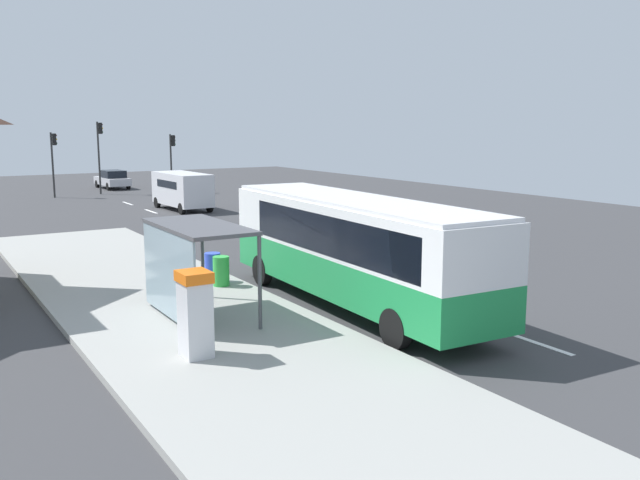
{
  "coord_description": "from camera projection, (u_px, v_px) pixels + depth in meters",
  "views": [
    {
      "loc": [
        -12.7,
        -17.0,
        5.3
      ],
      "look_at": [
        -1.0,
        2.11,
        1.5
      ],
      "focal_mm": 38.54,
      "sensor_mm": 36.0,
      "label": 1
    }
  ],
  "objects": [
    {
      "name": "recycling_bin_green",
      "position": [
        221.0,
        271.0,
        21.92
      ],
      "size": [
        0.52,
        0.52,
        0.95
      ],
      "primitive_type": "cylinder",
      "color": "green",
      "rests_on": "sidewalk_platform"
    },
    {
      "name": "lane_stripe_seg_3",
      "position": [
        261.0,
        249.0,
        29.41
      ],
      "size": [
        0.16,
        2.2,
        0.01
      ],
      "primitive_type": "cube",
      "color": "silver",
      "rests_on": "ground"
    },
    {
      "name": "sidewalk_platform",
      "position": [
        165.0,
        304.0,
        20.09
      ],
      "size": [
        6.2,
        30.0,
        0.18
      ],
      "primitive_type": "cube",
      "color": "#999993",
      "rests_on": "ground"
    },
    {
      "name": "lane_stripe_seg_0",
      "position": [
        536.0,
        343.0,
        16.8
      ],
      "size": [
        0.16,
        2.2,
        0.01
      ],
      "primitive_type": "cube",
      "color": "silver",
      "rests_on": "ground"
    },
    {
      "name": "lane_stripe_seg_7",
      "position": [
        128.0,
        203.0,
        46.23
      ],
      "size": [
        0.16,
        2.2,
        0.01
      ],
      "primitive_type": "cube",
      "color": "silver",
      "rests_on": "ground"
    },
    {
      "name": "lane_stripe_seg_1",
      "position": [
        408.0,
        299.0,
        21.0
      ],
      "size": [
        0.16,
        2.2,
        0.01
      ],
      "primitive_type": "cube",
      "color": "silver",
      "rests_on": "ground"
    },
    {
      "name": "bus_shelter",
      "position": [
        187.0,
        247.0,
        18.02
      ],
      "size": [
        1.8,
        4.0,
        2.5
      ],
      "color": "#4C4C51",
      "rests_on": "sidewalk_platform"
    },
    {
      "name": "sedan_near",
      "position": [
        112.0,
        179.0,
        56.79
      ],
      "size": [
        2.01,
        4.48,
        1.52
      ],
      "color": "#B7B7BC",
      "rests_on": "ground"
    },
    {
      "name": "lane_stripe_seg_2",
      "position": [
        322.0,
        270.0,
        25.21
      ],
      "size": [
        0.16,
        2.2,
        0.01
      ],
      "primitive_type": "cube",
      "color": "silver",
      "rests_on": "ground"
    },
    {
      "name": "lane_stripe_seg_4",
      "position": [
        215.0,
        233.0,
        33.62
      ],
      "size": [
        0.16,
        2.2,
        0.01
      ],
      "primitive_type": "cube",
      "color": "silver",
      "rests_on": "ground"
    },
    {
      "name": "ticket_machine",
      "position": [
        195.0,
        313.0,
        15.15
      ],
      "size": [
        0.66,
        0.76,
        1.94
      ],
      "color": "silver",
      "rests_on": "sidewalk_platform"
    },
    {
      "name": "ground_plane",
      "position": [
        210.0,
        234.0,
        33.49
      ],
      "size": [
        56.0,
        92.0,
        0.04
      ],
      "primitive_type": "cube",
      "color": "#38383A"
    },
    {
      "name": "lane_stripe_seg_6",
      "position": [
        151.0,
        211.0,
        42.03
      ],
      "size": [
        0.16,
        2.2,
        0.01
      ],
      "primitive_type": "cube",
      "color": "silver",
      "rests_on": "ground"
    },
    {
      "name": "traffic_light_median",
      "position": [
        100.0,
        147.0,
        51.91
      ],
      "size": [
        0.49,
        0.28,
        5.47
      ],
      "color": "#2D2D2D",
      "rests_on": "ground"
    },
    {
      "name": "recycling_bin_blue",
      "position": [
        213.0,
        267.0,
        22.5
      ],
      "size": [
        0.52,
        0.52,
        0.95
      ],
      "primitive_type": "cylinder",
      "color": "blue",
      "rests_on": "sidewalk_platform"
    },
    {
      "name": "lane_stripe_seg_5",
      "position": [
        180.0,
        221.0,
        37.82
      ],
      "size": [
        0.16,
        2.2,
        0.01
      ],
      "primitive_type": "cube",
      "color": "silver",
      "rests_on": "ground"
    },
    {
      "name": "traffic_light_near_side",
      "position": [
        172.0,
        154.0,
        53.29
      ],
      "size": [
        0.49,
        0.28,
        4.51
      ],
      "color": "#2D2D2D",
      "rests_on": "ground"
    },
    {
      "name": "white_van",
      "position": [
        182.0,
        188.0,
        42.6
      ],
      "size": [
        2.22,
        5.28,
        2.3
      ],
      "color": "silver",
      "rests_on": "ground"
    },
    {
      "name": "traffic_light_far_side",
      "position": [
        54.0,
        154.0,
        49.52
      ],
      "size": [
        0.49,
        0.28,
        4.7
      ],
      "color": "#2D2D2D",
      "rests_on": "ground"
    },
    {
      "name": "bus",
      "position": [
        353.0,
        245.0,
        19.8
      ],
      "size": [
        2.91,
        11.09,
        3.21
      ],
      "color": "#1E8C47",
      "rests_on": "ground"
    }
  ]
}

